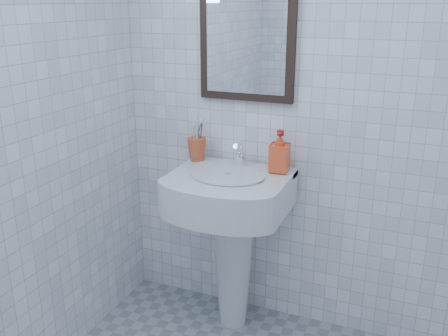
% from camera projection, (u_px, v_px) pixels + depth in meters
% --- Properties ---
extents(wall_back, '(2.20, 0.02, 2.50)m').
position_uv_depth(wall_back, '(325.00, 104.00, 2.46)').
color(wall_back, white).
rests_on(wall_back, ground).
extents(washbasin, '(0.59, 0.43, 0.91)m').
position_uv_depth(washbasin, '(232.00, 225.00, 2.62)').
color(washbasin, silver).
rests_on(washbasin, ground).
extents(faucet, '(0.05, 0.12, 0.13)m').
position_uv_depth(faucet, '(240.00, 156.00, 2.60)').
color(faucet, white).
rests_on(faucet, washbasin).
extents(toothbrush_cup, '(0.12, 0.12, 0.12)m').
position_uv_depth(toothbrush_cup, '(197.00, 149.00, 2.70)').
color(toothbrush_cup, '#C34D29').
rests_on(toothbrush_cup, washbasin).
extents(soap_dispenser, '(0.10, 0.10, 0.21)m').
position_uv_depth(soap_dispenser, '(280.00, 151.00, 2.51)').
color(soap_dispenser, red).
rests_on(soap_dispenser, washbasin).
extents(wall_mirror, '(0.50, 0.04, 0.62)m').
position_uv_depth(wall_mirror, '(247.00, 39.00, 2.49)').
color(wall_mirror, black).
rests_on(wall_mirror, wall_back).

